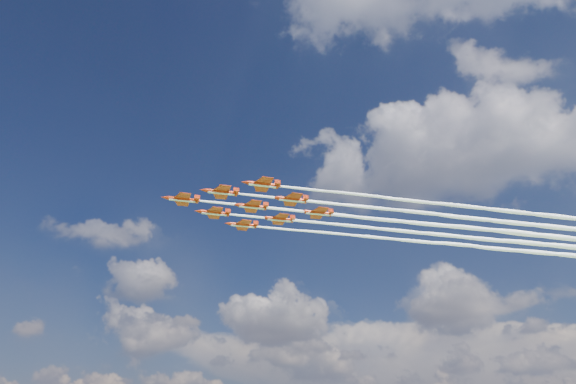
% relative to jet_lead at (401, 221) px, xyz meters
% --- Properties ---
extents(jet_lead, '(100.91, 95.28, 2.59)m').
position_rel_jet_lead_xyz_m(jet_lead, '(0.00, 0.00, 0.00)').
color(jet_lead, '#AA2409').
extents(jet_row2_port, '(100.91, 95.28, 2.59)m').
position_rel_jet_lead_xyz_m(jet_row2_port, '(12.11, 1.36, 0.00)').
color(jet_row2_port, '#AA2409').
extents(jet_row2_starb, '(100.91, 95.28, 2.59)m').
position_rel_jet_lead_xyz_m(jet_row2_starb, '(2.06, 12.01, 0.00)').
color(jet_row2_starb, '#AA2409').
extents(jet_row3_port, '(100.91, 95.28, 2.59)m').
position_rel_jet_lead_xyz_m(jet_row3_port, '(24.22, 2.72, 0.00)').
color(jet_row3_port, '#AA2409').
extents(jet_row3_centre, '(100.91, 95.28, 2.59)m').
position_rel_jet_lead_xyz_m(jet_row3_centre, '(14.17, 13.37, 0.00)').
color(jet_row3_centre, '#AA2409').
extents(jet_row3_starb, '(100.91, 95.28, 2.59)m').
position_rel_jet_lead_xyz_m(jet_row3_starb, '(4.13, 24.01, 0.00)').
color(jet_row3_starb, '#AA2409').
extents(jet_row4_port, '(100.91, 95.28, 2.59)m').
position_rel_jet_lead_xyz_m(jet_row4_port, '(26.28, 14.72, 0.00)').
color(jet_row4_port, '#AA2409').
extents(jet_row4_starb, '(100.91, 95.28, 2.59)m').
position_rel_jet_lead_xyz_m(jet_row4_starb, '(16.24, 25.37, 0.00)').
color(jet_row4_starb, '#AA2409').
extents(jet_tail, '(100.91, 95.28, 2.59)m').
position_rel_jet_lead_xyz_m(jet_tail, '(28.35, 26.73, 0.00)').
color(jet_tail, '#AA2409').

